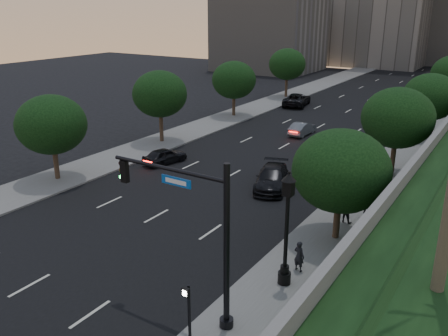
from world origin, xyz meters
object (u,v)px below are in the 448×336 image
Objects in this scene: sedan_far_left at (297,100)px; sedan_near_right at (272,178)px; sedan_near_left at (165,156)px; sedan_mid_left at (302,129)px; pedestrian_b at (346,209)px; pedestrian_c at (368,204)px; traffic_signal_mast at (203,240)px; street_lamp at (286,234)px; pedestrian_a at (299,256)px; sedan_far_right at (394,114)px.

sedan_far_left is 1.13× the size of sedan_near_right.
sedan_near_left is 0.97× the size of sedan_mid_left.
pedestrian_c is (0.89, 1.20, 0.08)m from pedestrian_b.
traffic_signal_mast is 30.70m from sedan_mid_left.
street_lamp is at bearing -79.93° from sedan_near_right.
sedan_mid_left is 2.44× the size of pedestrian_b.
pedestrian_a is at bearing 103.21° from sedan_far_left.
pedestrian_a is (16.07, -9.59, 0.27)m from sedan_near_left.
sedan_mid_left is at bearing 85.96° from sedan_near_right.
pedestrian_c is (11.30, -16.27, 0.39)m from sedan_mid_left.
sedan_near_right is 7.45m from pedestrian_c.
traffic_signal_mast is 4.54× the size of pedestrian_a.
pedestrian_b is at bearing -98.47° from sedan_far_right.
sedan_near_left is 18.72m from pedestrian_a.
sedan_near_left is 9.86m from sedan_near_right.
sedan_far_left is 3.28× the size of pedestrian_c.
pedestrian_a reaches higher than sedan_far_left.
street_lamp is 0.97× the size of sedan_far_left.
pedestrian_c is (5.12, -27.58, 0.35)m from sedan_far_right.
sedan_near_left is at bearing 145.55° from street_lamp.
traffic_signal_mast is at bearing -112.52° from street_lamp.
traffic_signal_mast is at bearing 107.81° from sedan_mid_left.
pedestrian_c is at bearing -173.28° from sedan_near_left.
street_lamp is at bearing 89.01° from pedestrian_c.
sedan_far_right is at bearing -74.72° from pedestrian_b.
sedan_far_right is at bearing 161.54° from sedan_far_left.
street_lamp reaches higher than sedan_far_right.
pedestrian_b reaches higher than sedan_far_left.
street_lamp is 3.64× the size of pedestrian_a.
pedestrian_b is (0.24, 7.83, -1.68)m from street_lamp.
sedan_far_right is 2.48× the size of pedestrian_b.
sedan_far_right is at bearing -101.87° from sedan_near_left.
sedan_far_left is (-6.39, 12.92, 0.16)m from sedan_mid_left.
pedestrian_a is at bearing 114.90° from sedan_mid_left.
sedan_far_right is at bearing 93.25° from traffic_signal_mast.
sedan_near_right is (10.44, -27.49, -0.06)m from sedan_far_left.
sedan_far_left is at bearing 91.20° from sedan_near_right.
sedan_far_left is at bearing -52.67° from pedestrian_c.
sedan_far_left is (-14.88, 42.27, -2.87)m from traffic_signal_mast.
sedan_mid_left is at bearing -98.86° from sedan_near_left.
traffic_signal_mast is 1.36× the size of sedan_near_right.
traffic_signal_mast is 4.35× the size of pedestrian_b.
sedan_far_left is at bearing 113.42° from street_lamp.
pedestrian_a is (0.11, 1.36, -1.71)m from street_lamp.
pedestrian_c reaches higher than sedan_far_left.
sedan_far_left reaches higher than sedan_near_left.
sedan_near_left is 0.66× the size of sedan_far_left.
sedan_far_right is at bearing -73.36° from pedestrian_c.
street_lamp is 1.09× the size of sedan_near_right.
sedan_near_right is 25.96m from sedan_far_right.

